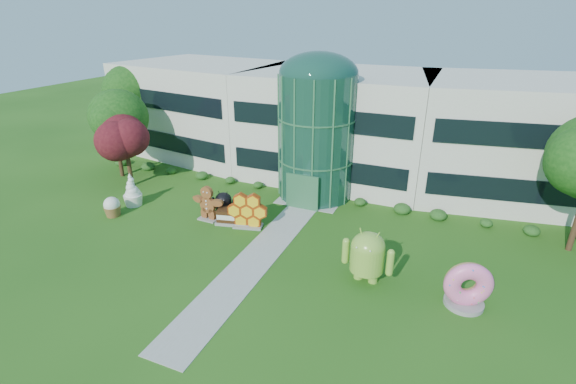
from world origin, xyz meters
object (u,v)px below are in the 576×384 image
at_px(donut, 467,284).
at_px(android_black, 224,203).
at_px(gingerbread, 208,203).
at_px(android_green, 368,253).

bearing_deg(donut, android_black, 149.33).
relative_size(android_black, donut, 0.85).
bearing_deg(gingerbread, android_green, -10.41).
relative_size(android_black, gingerbread, 0.77).
bearing_deg(android_green, donut, 3.28).
bearing_deg(donut, gingerbread, 152.69).
height_order(android_green, gingerbread, android_green).
bearing_deg(android_black, gingerbread, -143.31).
relative_size(android_green, donut, 1.35).
height_order(android_green, android_black, android_green).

